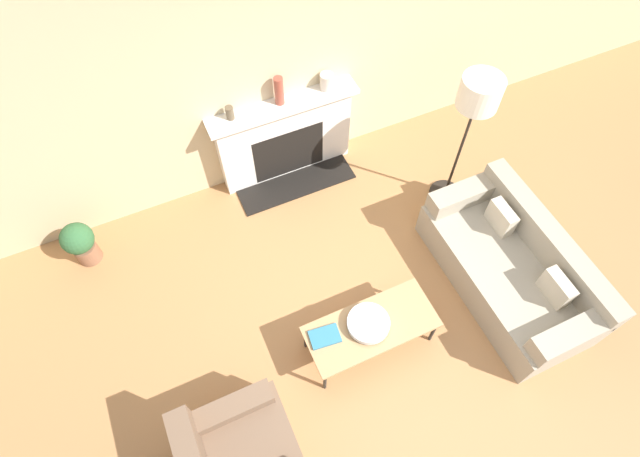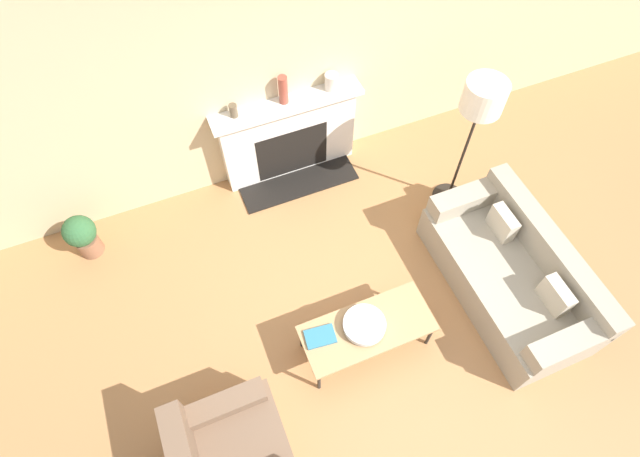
# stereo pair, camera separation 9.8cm
# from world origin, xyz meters

# --- Properties ---
(ground_plane) EXTENTS (18.00, 18.00, 0.00)m
(ground_plane) POSITION_xyz_m (0.00, 0.00, 0.00)
(ground_plane) COLOR #A87547
(wall_back) EXTENTS (18.00, 0.06, 2.90)m
(wall_back) POSITION_xyz_m (0.00, 2.61, 1.45)
(wall_back) COLOR #C6B289
(wall_back) RESTS_ON ground_plane
(fireplace) EXTENTS (1.65, 0.59, 1.05)m
(fireplace) POSITION_xyz_m (-0.11, 2.46, 0.51)
(fireplace) COLOR silver
(fireplace) RESTS_ON ground_plane
(couch) EXTENTS (0.91, 1.89, 0.77)m
(couch) POSITION_xyz_m (1.35, 0.13, 0.30)
(couch) COLOR #9E937F
(couch) RESTS_ON ground_plane
(armchair_near) EXTENTS (0.86, 0.86, 0.79)m
(armchair_near) POSITION_xyz_m (-1.70, -0.40, 0.30)
(armchair_near) COLOR brown
(armchair_near) RESTS_ON ground_plane
(coffee_table) EXTENTS (1.21, 0.52, 0.42)m
(coffee_table) POSITION_xyz_m (-0.23, 0.12, 0.39)
(coffee_table) COLOR tan
(coffee_table) RESTS_ON ground_plane
(bowl) EXTENTS (0.39, 0.39, 0.08)m
(bowl) POSITION_xyz_m (-0.26, 0.14, 0.47)
(bowl) COLOR silver
(bowl) RESTS_ON coffee_table
(book) EXTENTS (0.29, 0.21, 0.02)m
(book) POSITION_xyz_m (-0.66, 0.20, 0.43)
(book) COLOR teal
(book) RESTS_ON coffee_table
(floor_lamp) EXTENTS (0.40, 0.40, 1.69)m
(floor_lamp) POSITION_xyz_m (1.42, 1.35, 1.40)
(floor_lamp) COLOR black
(floor_lamp) RESTS_ON ground_plane
(mantel_vase_left) EXTENTS (0.08, 0.08, 0.14)m
(mantel_vase_left) POSITION_xyz_m (-0.67, 2.48, 1.12)
(mantel_vase_left) COLOR brown
(mantel_vase_left) RESTS_ON fireplace
(mantel_vase_center_left) EXTENTS (0.10, 0.10, 0.32)m
(mantel_vase_center_left) POSITION_xyz_m (-0.13, 2.48, 1.21)
(mantel_vase_center_left) COLOR brown
(mantel_vase_center_left) RESTS_ON fireplace
(mantel_vase_center_right) EXTENTS (0.15, 0.15, 0.18)m
(mantel_vase_center_right) POSITION_xyz_m (0.40, 2.48, 1.14)
(mantel_vase_center_right) COLOR beige
(mantel_vase_center_right) RESTS_ON fireplace
(potted_plant) EXTENTS (0.33, 0.33, 0.55)m
(potted_plant) POSITION_xyz_m (-2.51, 2.20, 0.31)
(potted_plant) COLOR brown
(potted_plant) RESTS_ON ground_plane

